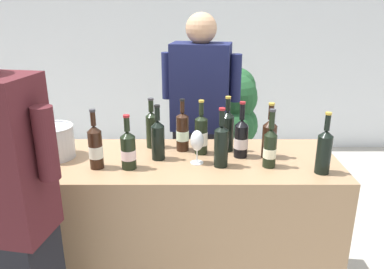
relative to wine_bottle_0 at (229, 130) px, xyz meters
name	(u,v)px	position (x,y,z in m)	size (l,w,h in m)	color
wall_back	(182,36)	(-0.35, 2.47, 0.34)	(8.00, 0.10, 2.80)	silver
counter	(172,227)	(-0.35, -0.13, -0.60)	(1.96, 0.66, 0.92)	#9E7A56
wine_bottle_0	(229,130)	(0.00, 0.00, 0.00)	(0.08, 0.08, 0.34)	black
wine_bottle_1	(159,138)	(-0.41, -0.13, -0.01)	(0.08, 0.08, 0.32)	black
wine_bottle_2	(97,147)	(-0.74, -0.26, -0.01)	(0.08, 0.08, 0.33)	black
wine_bottle_3	(153,128)	(-0.46, 0.06, -0.01)	(0.07, 0.07, 0.31)	black
wine_bottle_4	(184,131)	(-0.27, 0.00, -0.01)	(0.08, 0.08, 0.32)	black
wine_bottle_5	(271,147)	(0.21, -0.24, -0.02)	(0.07, 0.07, 0.33)	black
wine_bottle_6	(130,149)	(-0.56, -0.26, -0.02)	(0.08, 0.08, 0.30)	black
wine_bottle_7	(202,134)	(-0.16, -0.05, -0.01)	(0.08, 0.08, 0.33)	black
wine_bottle_8	(271,137)	(0.24, -0.11, -0.01)	(0.08, 0.08, 0.33)	black
wine_bottle_9	(242,138)	(0.07, -0.10, -0.02)	(0.08, 0.08, 0.33)	black
wine_bottle_10	(223,144)	(-0.05, -0.23, -0.01)	(0.08, 0.08, 0.33)	black
wine_bottle_11	(326,150)	(0.48, -0.32, -0.01)	(0.08, 0.08, 0.34)	black
wine_glass	(198,142)	(-0.19, -0.19, -0.01)	(0.08, 0.08, 0.19)	silver
ice_bucket	(56,141)	(-1.01, -0.11, -0.04)	(0.24, 0.24, 0.19)	silver
person_server	(202,135)	(-0.15, 0.51, -0.21)	(0.56, 0.31, 1.72)	black
person_guest	(2,238)	(-1.01, -0.82, -0.20)	(0.61, 0.32, 1.75)	black
potted_shrub	(233,121)	(0.13, 0.98, -0.25)	(0.53, 0.55, 1.26)	brown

